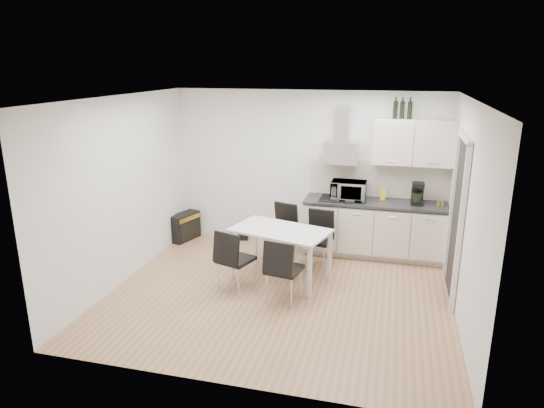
% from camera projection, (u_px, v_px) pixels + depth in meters
% --- Properties ---
extents(ground, '(4.50, 4.50, 0.00)m').
position_uv_depth(ground, '(279.00, 294.00, 6.56)').
color(ground, tan).
rests_on(ground, ground).
extents(wall_back, '(4.50, 0.10, 2.60)m').
position_uv_depth(wall_back, '(308.00, 170.00, 8.06)').
color(wall_back, white).
rests_on(wall_back, ground).
extents(wall_front, '(4.50, 0.10, 2.60)m').
position_uv_depth(wall_front, '(228.00, 261.00, 4.34)').
color(wall_front, white).
rests_on(wall_front, ground).
extents(wall_left, '(0.10, 4.00, 2.60)m').
position_uv_depth(wall_left, '(123.00, 191.00, 6.73)').
color(wall_left, white).
rests_on(wall_left, ground).
extents(wall_right, '(0.10, 4.00, 2.60)m').
position_uv_depth(wall_right, '(467.00, 215.00, 5.66)').
color(wall_right, white).
rests_on(wall_right, ground).
extents(ceiling, '(4.50, 4.50, 0.00)m').
position_uv_depth(ceiling, '(280.00, 98.00, 5.83)').
color(ceiling, white).
rests_on(ceiling, wall_back).
extents(doorway, '(0.08, 1.04, 2.10)m').
position_uv_depth(doorway, '(456.00, 221.00, 6.25)').
color(doorway, white).
rests_on(doorway, ground).
extents(kitchenette, '(2.22, 0.64, 2.52)m').
position_uv_depth(kitchenette, '(378.00, 206.00, 7.66)').
color(kitchenette, beige).
rests_on(kitchenette, ground).
extents(dining_table, '(1.50, 1.09, 0.75)m').
position_uv_depth(dining_table, '(280.00, 235.00, 6.86)').
color(dining_table, white).
rests_on(dining_table, ground).
extents(chair_far_left, '(0.56, 0.60, 0.88)m').
position_uv_depth(chair_far_left, '(280.00, 233.00, 7.63)').
color(chair_far_left, black).
rests_on(chair_far_left, ground).
extents(chair_far_right, '(0.52, 0.57, 0.88)m').
position_uv_depth(chair_far_right, '(317.00, 241.00, 7.29)').
color(chair_far_right, black).
rests_on(chair_far_right, ground).
extents(chair_near_left, '(0.58, 0.61, 0.88)m').
position_uv_depth(chair_near_left, '(236.00, 260.00, 6.56)').
color(chair_near_left, black).
rests_on(chair_near_left, ground).
extents(chair_near_right, '(0.52, 0.57, 0.88)m').
position_uv_depth(chair_near_right, '(284.00, 270.00, 6.25)').
color(chair_near_right, black).
rests_on(chair_near_right, ground).
extents(guitar_amp, '(0.41, 0.62, 0.48)m').
position_uv_depth(guitar_amp, '(185.00, 226.00, 8.53)').
color(guitar_amp, black).
rests_on(guitar_amp, ground).
extents(floor_speaker, '(0.18, 0.17, 0.27)m').
position_uv_depth(floor_speaker, '(243.00, 232.00, 8.56)').
color(floor_speaker, black).
rests_on(floor_speaker, ground).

